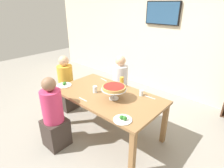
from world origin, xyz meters
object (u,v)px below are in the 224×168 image
(television, at_px, (162,13))
(cutlery_fork_near, at_px, (83,99))
(diner_near_left, at_px, (54,118))
(salad_plate_near_diner, at_px, (64,85))
(diner_far_left, at_px, (120,87))
(cutlery_fork_far, at_px, (104,80))
(water_glass_clear_near, at_px, (141,93))
(diner_head_west, at_px, (67,87))
(cutlery_knife_near, at_px, (150,97))
(deep_dish_pizza_stand, at_px, (114,88))
(water_glass_clear_far, at_px, (95,89))
(beer_glass_amber_tall, at_px, (122,82))
(dining_table, at_px, (108,99))
(salad_plate_far_diner, at_px, (123,119))

(television, distance_m, cutlery_fork_near, 2.73)
(diner_near_left, height_order, salad_plate_near_diner, diner_near_left)
(diner_far_left, xyz_separation_m, cutlery_fork_near, (0.21, -1.14, 0.25))
(television, xyz_separation_m, cutlery_fork_near, (0.12, -2.48, -1.13))
(cutlery_fork_far, bearing_deg, salad_plate_near_diner, 72.54)
(water_glass_clear_near, relative_size, cutlery_fork_far, 0.51)
(diner_near_left, distance_m, diner_head_west, 1.12)
(diner_head_west, xyz_separation_m, cutlery_knife_near, (1.75, 0.33, 0.25))
(diner_far_left, relative_size, deep_dish_pizza_stand, 3.00)
(water_glass_clear_far, bearing_deg, diner_head_west, 173.64)
(deep_dish_pizza_stand, relative_size, cutlery_fork_near, 2.13)
(diner_far_left, xyz_separation_m, beer_glass_amber_tall, (0.34, -0.37, 0.33))
(television, distance_m, beer_glass_amber_tall, 2.02)
(television, distance_m, diner_head_west, 2.66)
(deep_dish_pizza_stand, bearing_deg, diner_near_left, -128.32)
(beer_glass_amber_tall, bearing_deg, diner_far_left, 132.17)
(deep_dish_pizza_stand, height_order, cutlery_knife_near, deep_dish_pizza_stand)
(water_glass_clear_far, bearing_deg, diner_near_left, -106.27)
(dining_table, xyz_separation_m, cutlery_fork_near, (-0.17, -0.37, 0.08))
(diner_head_west, bearing_deg, cutlery_fork_near, -21.25)
(water_glass_clear_near, bearing_deg, deep_dish_pizza_stand, -124.87)
(cutlery_fork_far, bearing_deg, television, -87.02)
(television, height_order, beer_glass_amber_tall, television)
(television, xyz_separation_m, deep_dish_pizza_stand, (0.45, -2.15, -0.96))
(dining_table, height_order, diner_near_left, diner_near_left)
(dining_table, bearing_deg, water_glass_clear_near, 37.96)
(deep_dish_pizza_stand, height_order, salad_plate_far_diner, deep_dish_pizza_stand)
(diner_head_west, bearing_deg, dining_table, -1.38)
(cutlery_fork_near, distance_m, cutlery_fork_far, 0.83)
(television, xyz_separation_m, beer_glass_amber_tall, (0.25, -1.71, -1.05))
(deep_dish_pizza_stand, relative_size, cutlery_knife_near, 2.13)
(diner_head_west, bearing_deg, water_glass_clear_near, 10.38)
(diner_far_left, distance_m, beer_glass_amber_tall, 0.60)
(diner_far_left, height_order, water_glass_clear_near, diner_far_left)
(diner_near_left, xyz_separation_m, water_glass_clear_near, (0.82, 1.08, 0.29))
(salad_plate_far_diner, relative_size, water_glass_clear_near, 2.55)
(salad_plate_near_diner, height_order, water_glass_clear_far, water_glass_clear_far)
(dining_table, height_order, water_glass_clear_far, water_glass_clear_far)
(water_glass_clear_near, height_order, water_glass_clear_far, water_glass_clear_far)
(dining_table, distance_m, diner_near_left, 0.87)
(salad_plate_far_diner, height_order, beer_glass_amber_tall, beer_glass_amber_tall)
(television, height_order, water_glass_clear_near, television)
(diner_head_west, distance_m, water_glass_clear_near, 1.67)
(dining_table, relative_size, diner_head_west, 1.52)
(diner_head_west, distance_m, salad_plate_near_diner, 0.55)
(cutlery_knife_near, bearing_deg, diner_far_left, -26.62)
(dining_table, relative_size, water_glass_clear_far, 16.12)
(beer_glass_amber_tall, relative_size, water_glass_clear_near, 1.82)
(water_glass_clear_far, bearing_deg, salad_plate_near_diner, -163.33)
(diner_head_west, relative_size, water_glass_clear_near, 12.43)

